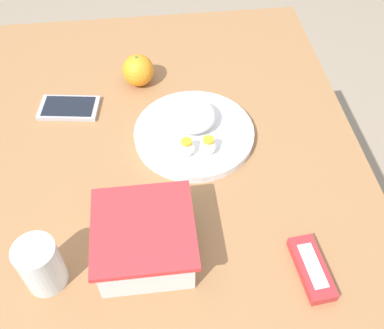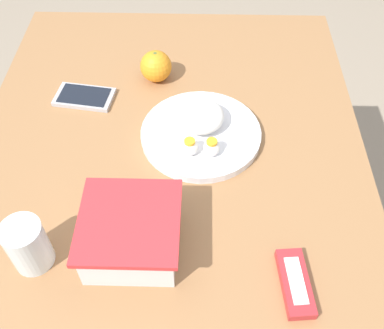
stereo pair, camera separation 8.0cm
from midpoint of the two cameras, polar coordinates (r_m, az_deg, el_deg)
name	(u,v)px [view 1 (the left image)]	position (r m, az deg, el deg)	size (l,w,h in m)	color
ground_plane	(175,304)	(1.59, -3.65, -17.38)	(10.00, 10.00, 0.00)	gray
table	(167,182)	(1.01, -5.52, -2.38)	(1.07, 0.83, 0.76)	#996B42
food_container	(145,241)	(0.78, -8.99, -9.76)	(0.17, 0.17, 0.08)	white
orange_fruit	(138,70)	(1.09, -8.99, 11.65)	(0.08, 0.08, 0.08)	orange
rice_plate	(194,129)	(0.96, -2.14, 4.39)	(0.26, 0.26, 0.07)	white
candy_bar	(312,268)	(0.80, 12.14, -12.94)	(0.12, 0.06, 0.02)	#B7282D
cell_phone	(69,108)	(1.08, -17.44, 6.78)	(0.09, 0.14, 0.01)	#ADADB2
drinking_glass	(41,265)	(0.79, -21.51, -11.97)	(0.07, 0.07, 0.10)	silver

